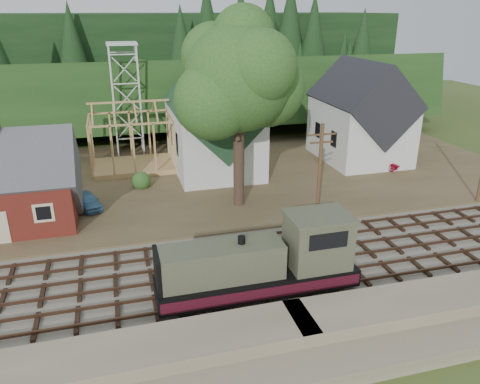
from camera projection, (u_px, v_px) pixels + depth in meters
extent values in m
plane|color=#384C1E|center=(250.00, 269.00, 30.35)|extent=(140.00, 140.00, 0.00)
cube|color=#7F7259|center=(299.00, 357.00, 22.72)|extent=(64.00, 5.00, 1.60)
cube|color=#726B5B|center=(250.00, 268.00, 30.32)|extent=(64.00, 11.00, 0.16)
cube|color=brown|center=(198.00, 177.00, 46.44)|extent=(64.00, 26.00, 0.30)
cube|color=#1E3F19|center=(168.00, 124.00, 68.03)|extent=(70.00, 28.96, 12.74)
cube|color=black|center=(157.00, 104.00, 82.38)|extent=(80.00, 20.00, 12.00)
cube|color=#5E2015|center=(7.00, 200.00, 35.47)|extent=(10.00, 7.00, 3.80)
cube|color=#4C4C51|center=(2.00, 177.00, 34.78)|extent=(10.80, 7.41, 7.41)
cube|color=silver|center=(213.00, 138.00, 47.50)|extent=(8.00, 12.00, 6.40)
cube|color=#1C3D25|center=(212.00, 106.00, 46.33)|extent=(8.40, 12.96, 8.40)
cube|color=silver|center=(227.00, 96.00, 40.21)|extent=(2.40, 2.40, 4.00)
cone|color=#1C3D25|center=(226.00, 57.00, 39.00)|extent=(5.37, 5.37, 2.60)
cube|color=silver|center=(360.00, 130.00, 50.54)|extent=(8.00, 10.00, 6.40)
cube|color=black|center=(362.00, 100.00, 49.37)|extent=(8.40, 10.80, 8.40)
cube|color=tan|center=(134.00, 166.00, 48.41)|extent=(8.00, 6.00, 0.50)
cube|color=tan|center=(128.00, 102.00, 45.97)|extent=(8.00, 0.18, 0.18)
cube|color=silver|center=(114.00, 103.00, 50.08)|extent=(0.18, 0.18, 12.00)
cube|color=silver|center=(140.00, 102.00, 50.77)|extent=(0.18, 0.18, 12.00)
cube|color=silver|center=(113.00, 99.00, 52.59)|extent=(0.18, 0.18, 12.00)
cube|color=silver|center=(138.00, 97.00, 53.28)|extent=(0.18, 0.18, 12.00)
cube|color=silver|center=(121.00, 43.00, 49.48)|extent=(3.20, 3.20, 0.25)
cylinder|color=#38281E|center=(239.00, 159.00, 38.23)|extent=(0.90, 0.90, 8.00)
sphere|color=#28541F|center=(239.00, 78.00, 35.85)|extent=(8.40, 8.40, 8.40)
sphere|color=#28541F|center=(265.00, 88.00, 37.73)|extent=(6.40, 6.40, 6.40)
sphere|color=#28541F|center=(213.00, 101.00, 35.14)|extent=(6.00, 6.00, 6.00)
cylinder|color=#4C331E|center=(319.00, 176.00, 35.27)|extent=(0.28, 0.28, 8.00)
cube|color=#4C331E|center=(322.00, 134.00, 34.10)|extent=(2.20, 0.12, 0.12)
cube|color=#4C331E|center=(322.00, 142.00, 34.32)|extent=(1.80, 0.12, 0.12)
cube|color=black|center=(257.00, 291.00, 27.43)|extent=(11.56, 2.41, 0.34)
cube|color=black|center=(257.00, 280.00, 27.17)|extent=(11.56, 2.79, 1.06)
cube|color=#4C4C37|center=(222.00, 262.00, 26.09)|extent=(6.94, 2.22, 2.02)
cube|color=#4C4C37|center=(318.00, 241.00, 27.31)|extent=(3.47, 2.70, 3.08)
cube|color=#4C4C37|center=(319.00, 216.00, 26.73)|extent=(3.66, 2.89, 0.19)
cube|color=black|center=(329.00, 241.00, 25.84)|extent=(2.31, 0.06, 0.96)
cube|color=#420E1B|center=(265.00, 294.00, 25.90)|extent=(11.56, 0.04, 0.67)
cube|color=#420E1B|center=(251.00, 268.00, 28.44)|extent=(11.56, 0.04, 0.67)
cylinder|color=black|center=(242.00, 242.00, 25.96)|extent=(0.42, 0.42, 0.67)
imported|color=#5892BD|center=(88.00, 201.00, 38.65)|extent=(2.68, 4.08, 1.29)
imported|color=red|center=(376.00, 162.00, 48.30)|extent=(5.18, 3.76, 1.31)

